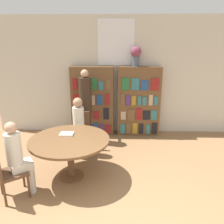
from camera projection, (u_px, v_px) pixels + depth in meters
wall_back at (116, 76)px, 5.67m from camera, size 6.40×0.07×3.00m
bookshelf_left at (93, 101)px, 5.69m from camera, size 1.08×0.34×1.78m
bookshelf_right at (139, 102)px, 5.65m from camera, size 1.08×0.34×1.78m
flower_vase at (136, 55)px, 5.31m from camera, size 0.26×0.26×0.48m
reading_table at (70, 144)px, 3.79m from camera, size 1.39×1.39×0.75m
chair_near_camera at (7, 170)px, 3.28m from camera, size 0.56×0.56×0.89m
chair_left_side at (80, 130)px, 4.82m from camera, size 0.40×0.40×0.89m
seated_reader_left at (78, 124)px, 4.58m from camera, size 0.24×0.36×1.26m
seated_reader_right at (18, 155)px, 3.32m from camera, size 0.39×0.38×1.23m
librarian_standing at (86, 99)px, 5.15m from camera, size 0.29×0.56×1.76m
open_book_on_table at (67, 134)px, 3.92m from camera, size 0.24×0.18×0.03m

